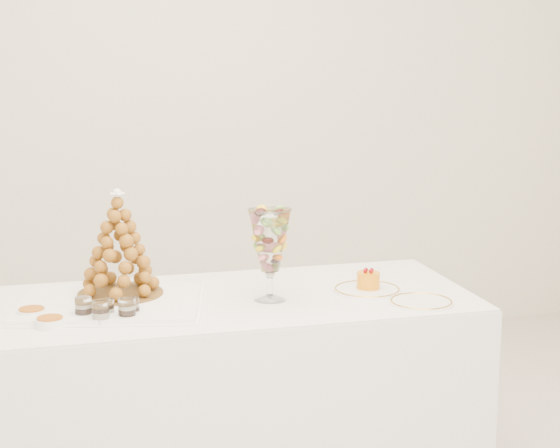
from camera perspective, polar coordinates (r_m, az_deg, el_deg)
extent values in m
cube|color=silver|center=(4.88, -6.18, 8.66)|extent=(4.50, 0.04, 2.80)
cube|color=white|center=(3.42, -4.38, -10.49)|extent=(1.91, 0.80, 0.71)
cube|color=white|center=(3.30, -4.48, -4.70)|extent=(1.90, 0.79, 0.01)
cube|color=white|center=(3.26, -10.35, -4.80)|extent=(0.68, 0.56, 0.02)
cylinder|color=white|center=(3.29, -0.62, -4.49)|extent=(0.11, 0.11, 0.02)
cylinder|color=white|center=(3.27, -0.62, -3.67)|extent=(0.02, 0.02, 0.08)
sphere|color=white|center=(3.26, -0.62, -3.01)|extent=(0.04, 0.04, 0.04)
cylinder|color=white|center=(3.40, 5.33, -4.04)|extent=(0.24, 0.24, 0.01)
cylinder|color=white|center=(3.28, 8.61, -4.74)|extent=(0.22, 0.22, 0.01)
cylinder|color=white|center=(3.12, -11.89, -5.05)|extent=(0.06, 0.06, 0.07)
cylinder|color=white|center=(3.13, -10.49, -5.10)|extent=(0.06, 0.06, 0.06)
cylinder|color=white|center=(3.13, -8.99, -5.03)|extent=(0.06, 0.06, 0.06)
cylinder|color=white|center=(3.06, -10.88, -5.34)|extent=(0.06, 0.06, 0.08)
cylinder|color=white|center=(3.08, -9.30, -5.18)|extent=(0.07, 0.07, 0.08)
cylinder|color=white|center=(3.19, -14.90, -5.30)|extent=(0.09, 0.09, 0.03)
cylinder|color=white|center=(3.08, -13.84, -5.85)|extent=(0.09, 0.09, 0.03)
cylinder|color=brown|center=(3.33, -9.70, -4.18)|extent=(0.30, 0.30, 0.01)
cone|color=#8A5215|center=(3.29, -9.81, -1.11)|extent=(0.31, 0.31, 0.36)
sphere|color=white|center=(3.26, -9.91, 1.81)|extent=(0.04, 0.04, 0.04)
cylinder|color=orange|center=(3.40, 5.40, -3.43)|extent=(0.08, 0.08, 0.06)
sphere|color=maroon|center=(3.40, 5.62, -2.80)|extent=(0.01, 0.01, 0.01)
sphere|color=maroon|center=(3.41, 5.27, -2.78)|extent=(0.01, 0.01, 0.01)
sphere|color=maroon|center=(3.39, 5.21, -2.86)|extent=(0.01, 0.01, 0.01)
sphere|color=maroon|center=(3.38, 5.56, -2.88)|extent=(0.01, 0.01, 0.01)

